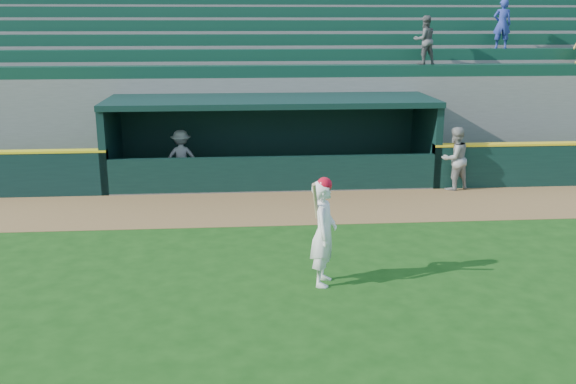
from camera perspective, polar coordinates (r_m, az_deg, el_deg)
name	(u,v)px	position (r m, az deg, el deg)	size (l,w,h in m)	color
ground	(295,284)	(11.73, 0.63, -8.18)	(120.00, 120.00, 0.00)	#164010
warning_track	(278,208)	(16.34, -0.92, -1.39)	(40.00, 3.00, 0.01)	brown
dugout_player_front	(455,159)	(18.51, 14.59, 2.89)	(0.86, 0.67, 1.77)	gray
dugout_player_inside	(181,157)	(18.86, -9.46, 3.09)	(1.02, 0.58, 1.57)	#A3A39E
dugout	(271,134)	(19.05, -1.54, 5.16)	(9.40, 2.80, 2.46)	#61615D
stands	(264,84)	(23.44, -2.11, 9.56)	(34.50, 6.28, 7.45)	slate
batter_at_plate	(324,231)	(11.43, 3.19, -3.52)	(0.61, 0.87, 2.00)	white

